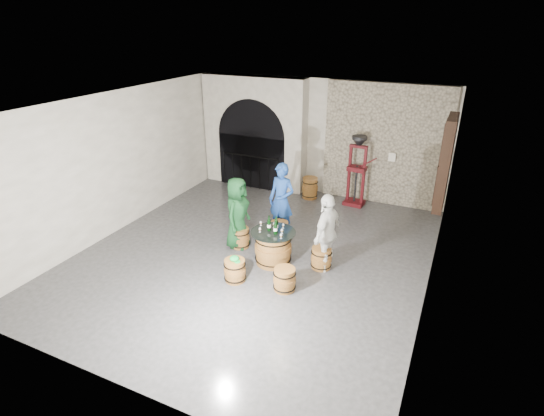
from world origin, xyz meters
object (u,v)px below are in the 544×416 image
at_px(barrel_stool_near_left, 235,270).
at_px(person_white, 327,232).
at_px(wine_bottle_right, 276,225).
at_px(corking_press, 357,166).
at_px(barrel_table, 273,247).
at_px(side_barrel, 310,188).
at_px(barrel_stool_left, 240,237).
at_px(barrel_stool_right, 321,258).
at_px(barrel_stool_near_right, 285,279).
at_px(person_blue, 282,200).
at_px(wine_bottle_left, 269,224).
at_px(wine_bottle_center, 275,228).
at_px(person_green, 237,213).
at_px(barrel_stool_far, 280,231).

relative_size(barrel_stool_near_left, person_white, 0.28).
distance_m(wine_bottle_right, corking_press, 3.66).
height_order(barrel_table, wine_bottle_right, wine_bottle_right).
bearing_deg(side_barrel, person_white, -65.01).
bearing_deg(person_white, barrel_table, -67.98).
xyz_separation_m(barrel_stool_left, barrel_stool_right, (1.91, -0.08, 0.00)).
relative_size(barrel_stool_right, corking_press, 0.24).
relative_size(barrel_stool_left, barrel_stool_near_right, 1.00).
distance_m(person_blue, wine_bottle_left, 1.24).
bearing_deg(wine_bottle_right, barrel_stool_left, 166.67).
bearing_deg(wine_bottle_right, person_blue, 108.74).
bearing_deg(side_barrel, barrel_stool_left, -97.49).
bearing_deg(barrel_table, barrel_stool_near_right, -53.04).
height_order(wine_bottle_left, wine_bottle_center, same).
xyz_separation_m(barrel_table, corking_press, (0.75, 3.65, 0.76)).
xyz_separation_m(barrel_table, barrel_stool_near_left, (-0.39, -0.91, -0.13)).
height_order(barrel_stool_near_right, person_green, person_green).
distance_m(person_green, side_barrel, 3.34).
relative_size(barrel_stool_left, person_green, 0.28).
distance_m(barrel_stool_near_right, wine_bottle_left, 1.25).
height_order(barrel_stool_left, barrel_stool_far, same).
height_order(person_blue, corking_press, corking_press).
relative_size(barrel_table, wine_bottle_left, 2.82).
bearing_deg(barrel_stool_left, wine_bottle_left, -18.35).
bearing_deg(person_white, barrel_stool_near_right, -14.58).
xyz_separation_m(barrel_table, person_blue, (-0.36, 1.24, 0.51)).
height_order(barrel_stool_left, person_blue, person_blue).
relative_size(barrel_stool_near_right, person_blue, 0.26).
xyz_separation_m(barrel_stool_right, person_white, (0.08, 0.02, 0.59)).
height_order(barrel_stool_near_right, side_barrel, side_barrel).
distance_m(barrel_stool_right, corking_press, 3.55).
bearing_deg(person_blue, barrel_stool_right, -29.83).
distance_m(person_green, wine_bottle_left, 0.95).
xyz_separation_m(barrel_stool_left, barrel_stool_far, (0.67, 0.65, 0.00)).
xyz_separation_m(barrel_stool_right, wine_bottle_left, (-1.07, -0.20, 0.62)).
bearing_deg(barrel_stool_near_right, barrel_stool_right, 70.05).
bearing_deg(wine_bottle_right, wine_bottle_center, -72.75).
height_order(barrel_stool_near_left, wine_bottle_right, wine_bottle_right).
xyz_separation_m(barrel_stool_near_left, wine_bottle_center, (0.47, 0.85, 0.62)).
bearing_deg(wine_bottle_left, wine_bottle_right, 18.36).
relative_size(barrel_stool_left, corking_press, 0.24).
relative_size(barrel_stool_left, side_barrel, 0.75).
relative_size(person_blue, corking_press, 0.90).
relative_size(barrel_table, person_blue, 0.53).
relative_size(barrel_stool_far, barrel_stool_near_left, 1.00).
relative_size(barrel_stool_near_right, wine_bottle_right, 1.38).
xyz_separation_m(wine_bottle_center, corking_press, (0.67, 3.71, 0.27)).
bearing_deg(wine_bottle_center, barrel_stool_right, 17.80).
relative_size(barrel_stool_near_left, wine_bottle_left, 1.38).
xyz_separation_m(barrel_stool_near_right, person_blue, (-0.96, 2.04, 0.64)).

